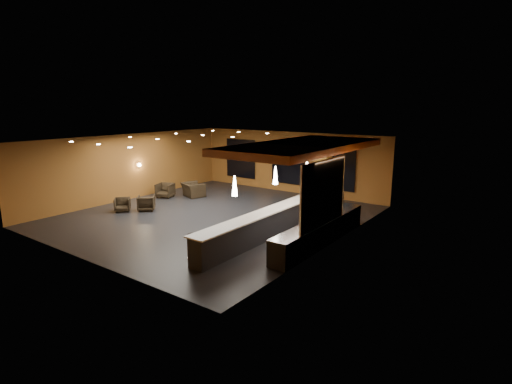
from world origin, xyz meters
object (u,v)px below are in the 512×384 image
Objects in this scene: pendant_2 at (307,167)px; bar_stool_2 at (253,221)px; armchair_d at (193,190)px; armchair_b at (146,203)px; bar_stool_1 at (224,233)px; prep_counter at (320,232)px; column at (323,176)px; bar_stool_3 at (274,212)px; bar_stool_4 at (294,205)px; staff_c at (339,208)px; armchair_a at (122,205)px; bar_stool_0 at (193,243)px; pendant_1 at (275,175)px; pendant_0 at (235,186)px; staff_b at (325,203)px; armchair_c at (165,190)px; staff_a at (318,203)px; bar_counter at (268,224)px.

pendant_2 is 3.57m from bar_stool_2.
armchair_d is (-7.26, 0.29, -1.96)m from pendant_2.
armchair_b is 6.48m from bar_stool_1.
pendant_2 is 7.53m from armchair_d.
prep_counter is 9.67m from armchair_d.
bar_stool_3 is at bearing -105.10° from column.
bar_stool_1 is at bearing 162.25° from armchair_d.
staff_c is at bearing -9.25° from bar_stool_4.
armchair_a is at bearing 103.08° from armchair_d.
bar_stool_0 reaches higher than bar_stool_2.
pendant_1 is at bearing 31.21° from bar_stool_2.
column is 8.59m from armchair_b.
column is 5.00× the size of pendant_1.
bar_stool_4 is (-0.83, -1.25, -1.28)m from column.
prep_counter is 7.84× the size of bar_stool_1.
column is at bearing 84.53° from bar_stool_0.
prep_counter reaches higher than bar_stool_1.
pendant_0 is at bearing -90.00° from pendant_2.
pendant_2 reaches higher than armchair_a.
staff_b is 2.10× the size of bar_stool_0.
column is 5.00× the size of pendant_0.
pendant_2 reaches higher than bar_stool_4.
armchair_c is at bearing 163.67° from staff_b.
pendant_2 is (-2.00, 2.50, 1.92)m from prep_counter.
staff_c is at bearing 69.33° from bar_stool_0.
staff_b is 1.48× the size of armchair_d.
pendant_0 is (0.00, -6.60, 0.60)m from column.
armchair_c is (-10.39, 1.75, -0.04)m from prep_counter.
bar_stool_0 is at bearing -91.27° from bar_stool_1.
bar_stool_1 is at bearing -98.62° from pendant_2.
armchair_c is at bearing 175.43° from bar_stool_3.
staff_a is 0.39m from staff_b.
armchair_b is 1.04× the size of bar_stool_1.
armchair_d is 1.55× the size of bar_stool_1.
bar_counter is 10.03× the size of armchair_b.
staff_c is 9.16m from armchair_b.
bar_counter is at bearing -90.00° from pendant_2.
bar_counter is 7.97m from armchair_d.
staff_b is at bearing 61.53° from bar_stool_2.
bar_stool_2 is (-0.74, -4.55, -1.28)m from column.
bar_stool_0 is at bearing -90.29° from bar_stool_2.
pendant_0 is at bearing 121.59° from armchair_b.
prep_counter is at bearing 39.70° from bar_stool_1.
bar_counter is 11.43× the size of pendant_0.
armchair_b reaches higher than armchair_a.
bar_stool_3 is at bearing -27.66° from armchair_a.
pendant_0 reaches higher than bar_stool_3.
bar_counter is at bearing -64.01° from bar_stool_3.
staff_b reaches higher than armchair_a.
bar_stool_1 is at bearing -96.47° from column.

